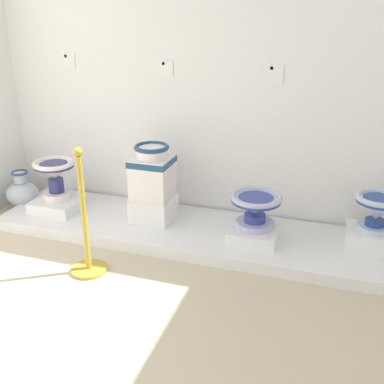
{
  "coord_description": "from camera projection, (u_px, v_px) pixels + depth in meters",
  "views": [
    {
      "loc": [
        2.99,
        -0.78,
        1.79
      ],
      "look_at": [
        1.92,
        2.48,
        0.41
      ],
      "focal_mm": 42.91,
      "sensor_mm": 36.0,
      "label": 1
    }
  ],
  "objects": [
    {
      "name": "antique_toilet_slender_white",
      "position": [
        55.0,
        173.0,
        4.02
      ],
      "size": [
        0.36,
        0.36,
        0.36
      ],
      "color": "white",
      "rests_on": "plinth_block_slender_white"
    },
    {
      "name": "info_placard_third",
      "position": [
        276.0,
        74.0,
        3.58
      ],
      "size": [
        0.11,
        0.01,
        0.15
      ],
      "color": "white"
    },
    {
      "name": "plinth_block_slender_white",
      "position": [
        58.0,
        204.0,
        4.13
      ],
      "size": [
        0.4,
        0.4,
        0.1
      ],
      "primitive_type": "cube",
      "color": "white",
      "rests_on": "display_platform"
    },
    {
      "name": "info_placard_first",
      "position": [
        69.0,
        61.0,
        4.1
      ],
      "size": [
        0.11,
        0.01,
        0.14
      ],
      "color": "white"
    },
    {
      "name": "plinth_block_tall_cobalt",
      "position": [
        372.0,
        239.0,
        3.46
      ],
      "size": [
        0.39,
        0.31,
        0.15
      ],
      "primitive_type": "cube",
      "color": "white",
      "rests_on": "display_platform"
    },
    {
      "name": "plinth_block_leftmost",
      "position": [
        154.0,
        208.0,
        3.92
      ],
      "size": [
        0.33,
        0.34,
        0.21
      ],
      "primitive_type": "cube",
      "color": "white",
      "rests_on": "display_platform"
    },
    {
      "name": "stanchion_post_near_left",
      "position": [
        86.0,
        239.0,
        3.26
      ],
      "size": [
        0.26,
        0.26,
        0.94
      ],
      "color": "#B49630",
      "rests_on": "ground_plane"
    },
    {
      "name": "antique_toilet_tall_cobalt",
      "position": [
        377.0,
        208.0,
        3.37
      ],
      "size": [
        0.33,
        0.33,
        0.28
      ],
      "color": "silver",
      "rests_on": "plinth_block_tall_cobalt"
    },
    {
      "name": "antique_toilet_leftmost",
      "position": [
        152.0,
        171.0,
        3.8
      ],
      "size": [
        0.32,
        0.32,
        0.45
      ],
      "color": "white",
      "rests_on": "plinth_block_leftmost"
    },
    {
      "name": "plinth_block_pale_glazed",
      "position": [
        254.0,
        233.0,
        3.61
      ],
      "size": [
        0.38,
        0.4,
        0.1
      ],
      "primitive_type": "cube",
      "color": "white",
      "rests_on": "display_platform"
    },
    {
      "name": "antique_toilet_pale_glazed",
      "position": [
        256.0,
        206.0,
        3.52
      ],
      "size": [
        0.4,
        0.4,
        0.27
      ],
      "color": "#B3B9DC",
      "rests_on": "plinth_block_pale_glazed"
    },
    {
      "name": "display_platform",
      "position": [
        203.0,
        234.0,
        3.81
      ],
      "size": [
        3.54,
        0.83,
        0.09
      ],
      "primitive_type": "cube",
      "color": "white",
      "rests_on": "ground_plane"
    },
    {
      "name": "wall_back",
      "position": [
        221.0,
        51.0,
        3.68
      ],
      "size": [
        4.24,
        0.06,
        2.93
      ],
      "primitive_type": "cube",
      "color": "white",
      "rests_on": "ground_plane"
    },
    {
      "name": "ground_plane",
      "position": [
        113.0,
        378.0,
        2.4
      ],
      "size": [
        6.04,
        5.71,
        0.02
      ],
      "primitive_type": "cube",
      "color": "beige"
    },
    {
      "name": "decorative_vase_corner",
      "position": [
        22.0,
        193.0,
        4.35
      ],
      "size": [
        0.3,
        0.3,
        0.37
      ],
      "color": "#2F507C",
      "rests_on": "ground_plane"
    },
    {
      "name": "info_placard_second",
      "position": [
        167.0,
        68.0,
        3.84
      ],
      "size": [
        0.1,
        0.01,
        0.13
      ],
      "color": "white"
    }
  ]
}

